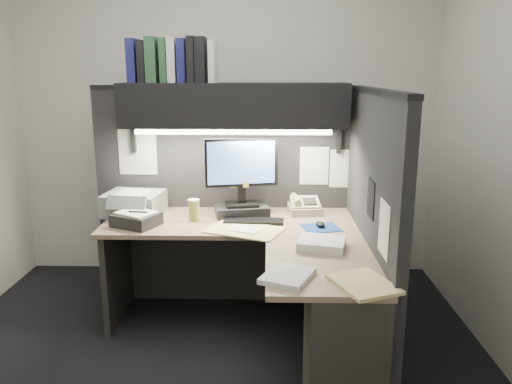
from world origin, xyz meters
TOP-DOWN VIEW (x-y plane):
  - floor at (0.00, 0.00)m, footprint 3.50×3.50m
  - wall_back at (0.00, 1.50)m, footprint 3.50×0.04m
  - wall_front at (0.00, -1.50)m, footprint 3.50×0.04m
  - partition_back at (0.03, 0.93)m, footprint 1.90×0.06m
  - partition_right at (0.98, 0.18)m, footprint 0.06×1.50m
  - desk at (0.43, -0.00)m, footprint 1.70×1.53m
  - overhead_shelf at (0.12, 0.75)m, footprint 1.55×0.34m
  - task_light_tube at (0.12, 0.61)m, footprint 1.32×0.04m
  - monitor at (0.18, 0.68)m, footprint 0.51×0.30m
  - keyboard at (0.27, 0.51)m, footprint 0.41×0.15m
  - mousepad at (0.71, 0.40)m, footprint 0.28×0.26m
  - mouse at (0.70, 0.41)m, footprint 0.07×0.10m
  - telephone at (0.63, 0.75)m, footprint 0.24×0.25m
  - coffee_cup at (-0.14, 0.54)m, footprint 0.08×0.08m
  - printer at (-0.60, 0.70)m, footprint 0.43×0.38m
  - notebook_stack at (-0.51, 0.42)m, footprint 0.34×0.32m
  - open_folder at (0.21, 0.33)m, footprint 0.55×0.46m
  - paper_stack_a at (0.67, 0.02)m, footprint 0.31×0.28m
  - paper_stack_b at (0.46, -0.42)m, footprint 0.30×0.33m
  - manila_stack at (0.82, -0.51)m, footprint 0.35×0.38m
  - binder_row at (-0.29, 0.75)m, footprint 0.59×0.25m
  - pinned_papers at (0.42, 0.56)m, footprint 1.76×1.31m

SIDE VIEW (x-z plane):
  - floor at x=0.00m, z-range 0.00..0.00m
  - desk at x=0.43m, z-range 0.08..0.81m
  - mousepad at x=0.71m, z-range 0.73..0.73m
  - open_folder at x=0.21m, z-range 0.73..0.74m
  - manila_stack at x=0.82m, z-range 0.73..0.75m
  - keyboard at x=0.27m, z-range 0.73..0.75m
  - paper_stack_b at x=0.46m, z-range 0.73..0.76m
  - mouse at x=0.70m, z-range 0.73..0.77m
  - paper_stack_a at x=0.67m, z-range 0.73..0.78m
  - notebook_stack at x=-0.51m, z-range 0.73..0.81m
  - telephone at x=0.63m, z-range 0.73..0.82m
  - coffee_cup at x=-0.14m, z-range 0.73..0.87m
  - partition_back at x=0.03m, z-range 0.00..1.60m
  - partition_right at x=0.98m, z-range 0.00..1.60m
  - printer at x=-0.60m, z-range 0.73..0.89m
  - monitor at x=0.18m, z-range 0.67..1.22m
  - pinned_papers at x=0.42m, z-range 0.80..1.31m
  - task_light_tube at x=0.12m, z-range 1.31..1.35m
  - wall_back at x=0.00m, z-range 0.00..2.70m
  - wall_front at x=0.00m, z-range 0.00..2.70m
  - overhead_shelf at x=0.12m, z-range 1.35..1.65m
  - binder_row at x=-0.29m, z-range 1.65..1.94m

